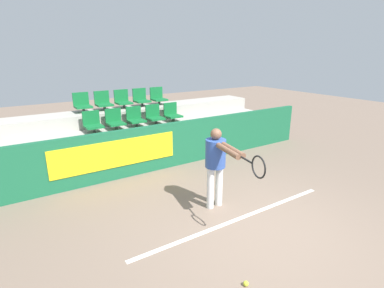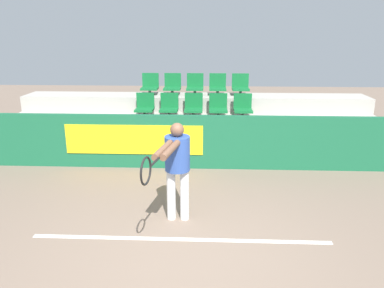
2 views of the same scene
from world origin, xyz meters
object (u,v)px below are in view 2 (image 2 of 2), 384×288
stadium_chair_1 (165,131)px  stadium_chair_10 (150,85)px  stadium_chair_4 (246,132)px  stadium_chair_13 (218,86)px  tennis_player (176,162)px  stadium_chair_7 (194,107)px  stadium_chair_12 (195,86)px  stadium_chair_8 (218,107)px  stadium_chair_11 (172,85)px  stadium_chair_3 (219,132)px  stadium_chair_2 (192,131)px  stadium_chair_0 (139,131)px  stadium_chair_14 (240,86)px  stadium_chair_5 (145,106)px  stadium_chair_6 (169,106)px  stadium_chair_9 (243,107)px

stadium_chair_1 → stadium_chair_10: (-0.59, 1.79, 0.75)m
stadium_chair_1 → stadium_chair_4: size_ratio=1.00×
stadium_chair_13 → tennis_player: 4.78m
stadium_chair_7 → stadium_chair_12: size_ratio=1.00×
stadium_chair_8 → stadium_chair_13: stadium_chair_13 is taller
stadium_chair_10 → stadium_chair_11: bearing=0.0°
stadium_chair_3 → stadium_chair_11: stadium_chair_11 is taller
stadium_chair_1 → stadium_chair_2: 0.59m
stadium_chair_0 → stadium_chair_8: 2.01m
stadium_chair_0 → stadium_chair_3: 1.76m
stadium_chair_0 → tennis_player: tennis_player is taller
stadium_chair_1 → stadium_chair_3: (1.17, 0.00, 0.00)m
stadium_chair_0 → stadium_chair_11: (0.59, 1.79, 0.75)m
stadium_chair_11 → stadium_chair_13: bearing=0.0°
stadium_chair_14 → tennis_player: size_ratio=0.33×
stadium_chair_3 → stadium_chair_12: 2.03m
stadium_chair_10 → tennis_player: bearing=-77.1°
stadium_chair_0 → stadium_chair_7: (1.17, 0.90, 0.37)m
stadium_chair_1 → stadium_chair_10: size_ratio=1.00×
stadium_chair_11 → tennis_player: (0.49, -4.71, -0.42)m
stadium_chair_2 → stadium_chair_11: (-0.59, 1.79, 0.75)m
stadium_chair_5 → stadium_chair_11: size_ratio=1.00×
stadium_chair_6 → stadium_chair_11: 0.97m
stadium_chair_3 → stadium_chair_14: size_ratio=1.00×
stadium_chair_0 → stadium_chair_14: stadium_chair_14 is taller
stadium_chair_4 → stadium_chair_7: stadium_chair_7 is taller
stadium_chair_0 → tennis_player: 3.13m
stadium_chair_2 → stadium_chair_10: bearing=123.2°
stadium_chair_2 → stadium_chair_4: size_ratio=1.00×
stadium_chair_5 → stadium_chair_11: 1.13m
stadium_chair_3 → stadium_chair_10: bearing=134.4°
stadium_chair_9 → tennis_player: bearing=-108.3°
stadium_chair_11 → stadium_chair_9: bearing=-27.0°
stadium_chair_14 → tennis_player: 4.89m
stadium_chair_2 → stadium_chair_7: bearing=90.0°
stadium_chair_11 → stadium_chair_2: bearing=-71.9°
stadium_chair_1 → stadium_chair_4: bearing=0.0°
stadium_chair_6 → stadium_chair_10: bearing=123.2°
stadium_chair_0 → stadium_chair_10: 1.94m
stadium_chair_4 → stadium_chair_8: size_ratio=1.00×
stadium_chair_3 → stadium_chair_6: size_ratio=1.00×
stadium_chair_7 → tennis_player: 3.81m
stadium_chair_2 → stadium_chair_8: 1.13m
stadium_chair_9 → stadium_chair_12: size_ratio=1.00×
stadium_chair_6 → stadium_chair_8: size_ratio=1.00×
stadium_chair_14 → stadium_chair_6: bearing=-153.0°
stadium_chair_0 → stadium_chair_11: size_ratio=1.00×
stadium_chair_2 → stadium_chair_12: 1.94m
stadium_chair_2 → stadium_chair_12: stadium_chair_12 is taller
stadium_chair_5 → stadium_chair_7: (1.17, 0.00, 0.00)m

